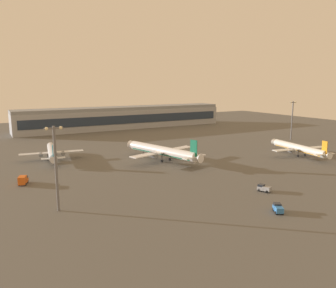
% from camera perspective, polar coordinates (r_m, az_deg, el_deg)
% --- Properties ---
extents(ground_plane, '(416.00, 416.00, 0.00)m').
position_cam_1_polar(ground_plane, '(144.56, 6.18, -3.37)').
color(ground_plane, '#56544F').
extents(terminal_building, '(160.42, 22.40, 16.40)m').
position_cam_1_polar(terminal_building, '(260.64, -7.47, 4.52)').
color(terminal_building, '#9EA3AD').
rests_on(terminal_building, ground).
extents(airplane_terminal_side, '(29.21, 37.38, 9.60)m').
position_cam_1_polar(airplane_terminal_side, '(170.40, 21.48, -0.69)').
color(airplane_terminal_side, silver).
rests_on(airplane_terminal_side, ground).
extents(airplane_taxiway_distant, '(34.83, 44.36, 11.58)m').
position_cam_1_polar(airplane_taxiway_distant, '(148.40, -0.95, -1.22)').
color(airplane_taxiway_distant, white).
rests_on(airplane_taxiway_distant, ground).
extents(airplane_far_stand, '(27.76, 35.54, 9.13)m').
position_cam_1_polar(airplane_far_stand, '(159.52, -19.21, -1.32)').
color(airplane_far_stand, silver).
rests_on(airplane_far_stand, ground).
extents(cargo_loader, '(3.26, 4.56, 2.25)m').
position_cam_1_polar(cargo_loader, '(111.59, 16.06, -7.23)').
color(cargo_loader, gray).
rests_on(cargo_loader, ground).
extents(catering_truck, '(3.96, 6.10, 3.05)m').
position_cam_1_polar(catering_truck, '(124.90, -23.51, -5.63)').
color(catering_truck, '#D85919').
rests_on(catering_truck, ground).
extents(maintenance_van, '(3.85, 4.55, 2.25)m').
position_cam_1_polar(maintenance_van, '(95.49, 18.28, -10.36)').
color(maintenance_van, '#3372BF').
rests_on(maintenance_van, ground).
extents(apron_light_east, '(4.80, 0.90, 23.43)m').
position_cam_1_polar(apron_light_east, '(216.11, 20.43, 4.22)').
color(apron_light_east, slate).
rests_on(apron_light_east, ground).
extents(apron_light_west, '(4.80, 0.90, 23.18)m').
position_cam_1_polar(apron_light_west, '(93.15, -18.61, -3.05)').
color(apron_light_west, slate).
rests_on(apron_light_west, ground).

